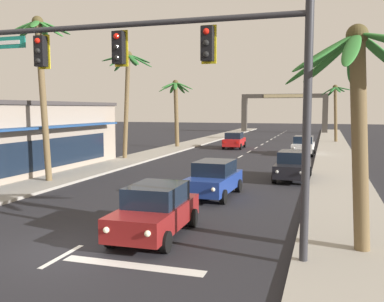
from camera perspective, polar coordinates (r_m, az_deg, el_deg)
The scene contains 16 objects.
ground_plane at distance 13.36m, azimuth -15.55°, elevation -12.59°, with size 220.00×220.00×0.00m, color #232328.
sidewalk_right at distance 30.89m, azimuth 18.75°, elevation -2.19°, with size 3.20×110.00×0.14m, color #9E998E.
sidewalk_left at distance 34.23m, azimuth -8.35°, elevation -1.21°, with size 3.20×110.00×0.14m, color #9E998E.
lane_markings at distance 31.78m, azimuth 5.38°, elevation -1.82°, with size 4.28×89.35×0.01m.
traffic_signal_mast at distance 12.09m, azimuth -1.83°, elevation 11.05°, with size 10.68×0.41×7.45m.
sedan_lead_at_stop_bar at distance 14.08m, azimuth -4.88°, elevation -7.84°, with size 2.02×4.48×1.68m.
sedan_third_in_queue at distance 20.25m, azimuth 2.94°, elevation -3.66°, with size 2.08×4.50×1.68m.
sedan_oncoming_far at distance 44.67m, azimuth 5.64°, elevation 1.44°, with size 2.07×4.50×1.68m.
sedan_parked_nearest_kerb at distance 39.63m, azimuth 14.56°, elevation 0.74°, with size 2.01×4.48×1.68m.
sedan_parked_mid_kerb at distance 25.52m, azimuth 13.27°, elevation -1.87°, with size 2.04×4.49×1.68m.
palm_left_second at distance 25.21m, azimuth -19.46°, elevation 10.39°, with size 3.37×3.39×9.12m.
palm_left_third at distance 35.03m, azimuth -8.56°, elevation 8.97°, with size 4.17×4.05×8.66m.
palm_left_farthest at distance 45.29m, azimuth -2.13°, elevation 6.66°, with size 3.68×3.52×7.11m.
palm_right_nearest at distance 12.80m, azimuth 21.20°, elevation 6.79°, with size 4.27×4.23×6.44m.
palm_right_farthest at distance 54.61m, azimuth 18.53°, elevation 6.10°, with size 3.57×3.35×6.98m.
town_gateway_arch at distance 74.98m, azimuth 12.09°, elevation 5.65°, with size 14.42×0.90×6.59m.
Camera 1 is at (6.98, -10.61, 4.14)m, focal length 40.16 mm.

